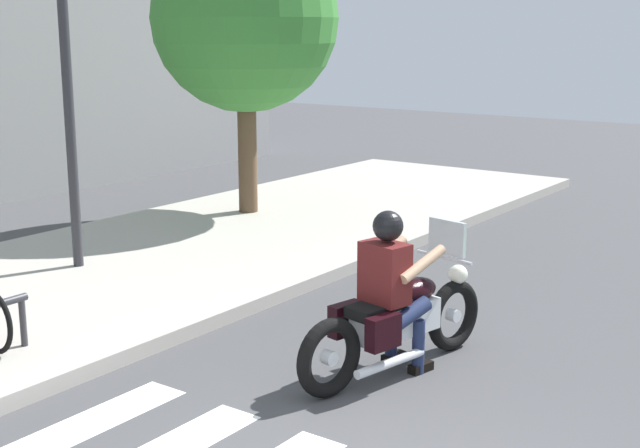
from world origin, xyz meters
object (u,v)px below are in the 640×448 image
object	(u,v)px
motorcycle	(397,320)
rider	(391,281)
tree_near_rack	(245,19)
street_lamp	(67,76)

from	to	relation	value
motorcycle	rider	bearing A→B (deg)	165.78
rider	tree_near_rack	bearing A→B (deg)	51.32
motorcycle	rider	world-z (taller)	rider
street_lamp	tree_near_rack	size ratio (longest dim) A/B	0.87
motorcycle	tree_near_rack	size ratio (longest dim) A/B	0.50
motorcycle	street_lamp	world-z (taller)	street_lamp
tree_near_rack	motorcycle	bearing A→B (deg)	-128.05
street_lamp	tree_near_rack	bearing A→B (deg)	6.31
rider	street_lamp	distance (m)	4.87
rider	street_lamp	bearing A→B (deg)	85.30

